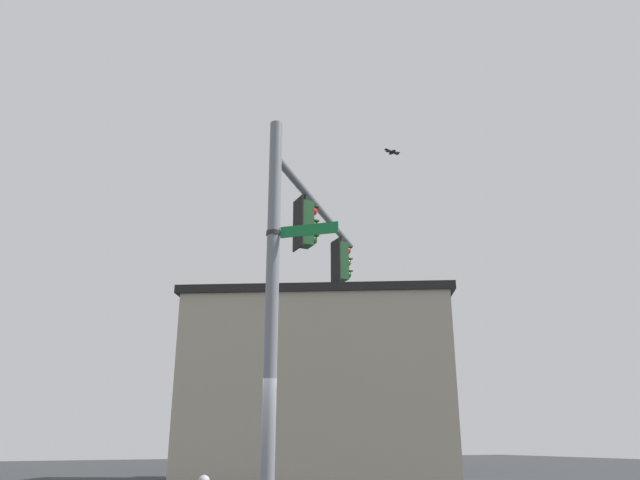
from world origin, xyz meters
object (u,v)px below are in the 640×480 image
at_px(traffic_light_mid_inner, 342,262).
at_px(street_name_sign, 293,232).
at_px(bird_flying, 392,152).
at_px(traffic_light_nearest_pole, 306,224).

xyz_separation_m(traffic_light_mid_inner, street_name_sign, (4.03, -3.15, -0.86)).
bearing_deg(bird_flying, traffic_light_mid_inner, -147.45).
height_order(traffic_light_nearest_pole, bird_flying, bird_flying).
distance_m(traffic_light_nearest_pole, bird_flying, 4.29).
height_order(traffic_light_nearest_pole, traffic_light_mid_inner, same).
bearing_deg(traffic_light_mid_inner, bird_flying, 32.55).
relative_size(street_name_sign, bird_flying, 2.31).
distance_m(street_name_sign, bird_flying, 6.11).
height_order(street_name_sign, bird_flying, bird_flying).
bearing_deg(traffic_light_nearest_pole, street_name_sign, -31.23).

